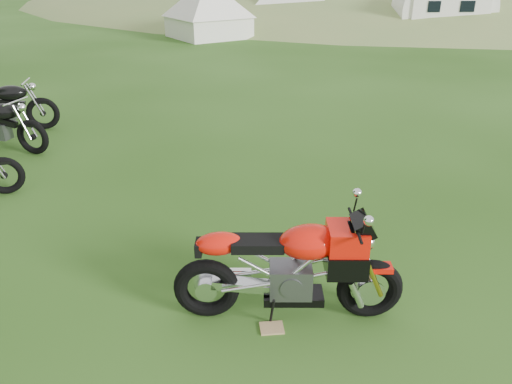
{
  "coord_description": "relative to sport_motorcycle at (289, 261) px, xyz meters",
  "views": [
    {
      "loc": [
        -0.5,
        -4.61,
        3.18
      ],
      "look_at": [
        0.28,
        0.4,
        0.79
      ],
      "focal_mm": 35.0,
      "sensor_mm": 36.0,
      "label": 1
    }
  ],
  "objects": [
    {
      "name": "ground",
      "position": [
        -0.4,
        0.79,
        -0.62
      ],
      "size": [
        120.0,
        120.0,
        0.0
      ],
      "primitive_type": "plane",
      "color": "#1F430E",
      "rests_on": "ground"
    },
    {
      "name": "sport_motorcycle",
      "position": [
        0.0,
        0.0,
        0.0
      ],
      "size": [
        2.13,
        0.84,
        1.25
      ],
      "primitive_type": null,
      "rotation": [
        0.0,
        0.0,
        -0.16
      ],
      "color": "red",
      "rests_on": "ground"
    },
    {
      "name": "plywood_board",
      "position": [
        -0.19,
        -0.18,
        -0.61
      ],
      "size": [
        0.23,
        0.19,
        0.02
      ],
      "primitive_type": "cube",
      "rotation": [
        0.0,
        0.0,
        -0.05
      ],
      "color": "#A87F58",
      "rests_on": "ground"
    },
    {
      "name": "vintage_moto_c",
      "position": [
        -4.38,
        6.48,
        -0.09
      ],
      "size": [
        2.03,
        0.47,
        1.07
      ],
      "primitive_type": null,
      "rotation": [
        0.0,
        0.0,
        0.0
      ],
      "color": "black",
      "rests_on": "ground"
    },
    {
      "name": "tent_left",
      "position": [
        0.54,
        18.9,
        0.62
      ],
      "size": [
        3.8,
        3.8,
        2.48
      ],
      "primitive_type": null,
      "rotation": [
        0.0,
        0.0,
        0.43
      ],
      "color": "white",
      "rests_on": "ground"
    },
    {
      "name": "caravan",
      "position": [
        10.69,
        17.63,
        0.35
      ],
      "size": [
        4.33,
        2.25,
        1.95
      ],
      "primitive_type": null,
      "rotation": [
        0.0,
        0.0,
        -0.09
      ],
      "color": "white",
      "rests_on": "ground"
    }
  ]
}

